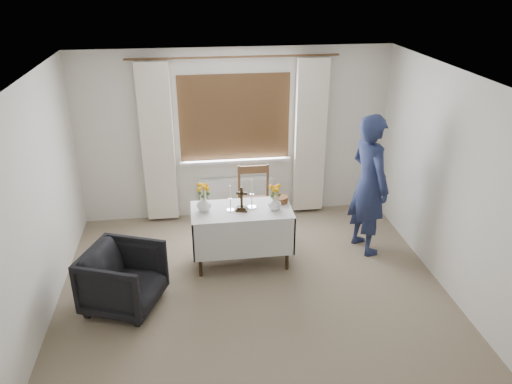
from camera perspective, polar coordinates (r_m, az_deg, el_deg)
ground at (r=5.66m, az=0.32°, el=-13.76°), size 5.00×5.00×0.00m
altar_table at (r=6.32m, az=-1.63°, el=-5.08°), size 1.24×0.64×0.76m
wooden_chair at (r=6.85m, az=-0.08°, el=-1.43°), size 0.47×0.47×1.01m
armchair at (r=5.76m, az=-14.92°, el=-9.56°), size 1.01×0.99×0.71m
person at (r=6.56m, az=12.79°, el=0.81°), size 0.61×0.78×1.87m
radiator at (r=7.56m, az=-2.27°, el=-0.56°), size 1.10×0.10×0.60m
wooden_cross at (r=6.04m, az=-1.65°, el=-0.82°), size 0.17×0.14×0.31m
candlestick_left at (r=6.05m, az=-2.97°, el=-0.71°), size 0.11×0.11×0.33m
candlestick_right at (r=6.10m, az=-0.48°, el=-0.18°), size 0.13×0.13×0.38m
flower_vase_left at (r=6.10m, az=-5.96°, el=-1.32°), size 0.23×0.23×0.19m
flower_vase_right at (r=6.11m, az=2.14°, el=-1.26°), size 0.21×0.21×0.17m
wicker_basket at (r=6.32m, az=2.76°, el=-0.81°), size 0.25×0.25×0.08m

